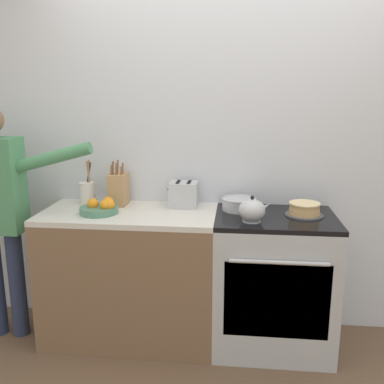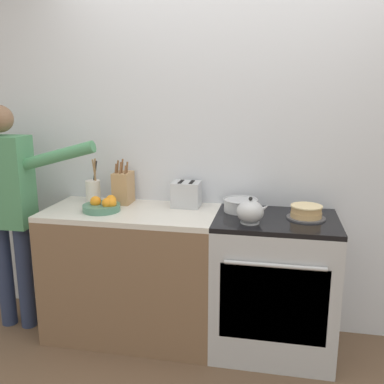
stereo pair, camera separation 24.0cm
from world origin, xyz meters
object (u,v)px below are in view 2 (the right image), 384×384
object	(u,v)px
toaster	(186,194)
knife_block	(123,187)
utensil_crock	(93,190)
person_baker	(9,200)
tea_kettle	(251,212)
mixing_bowl	(240,205)
fruit_bowl	(103,206)
layer_cake	(306,212)
stove_range	(273,285)

from	to	relation	value
toaster	knife_block	bearing A→B (deg)	179.13
utensil_crock	toaster	world-z (taller)	utensil_crock
utensil_crock	person_baker	world-z (taller)	person_baker
tea_kettle	knife_block	distance (m)	0.97
mixing_bowl	fruit_bowl	distance (m)	0.91
layer_cake	tea_kettle	world-z (taller)	tea_kettle
mixing_bowl	utensil_crock	size ratio (longest dim) A/B	0.73
utensil_crock	mixing_bowl	bearing A→B (deg)	-2.84
toaster	fruit_bowl	bearing A→B (deg)	-156.62
mixing_bowl	person_baker	size ratio (longest dim) A/B	0.14
mixing_bowl	toaster	size ratio (longest dim) A/B	1.12
stove_range	person_baker	size ratio (longest dim) A/B	0.57
mixing_bowl	stove_range	bearing A→B (deg)	-26.10
person_baker	fruit_bowl	bearing A→B (deg)	2.05
stove_range	fruit_bowl	world-z (taller)	fruit_bowl
person_baker	layer_cake	bearing A→B (deg)	4.10
layer_cake	stove_range	bearing A→B (deg)	-170.88
fruit_bowl	stove_range	bearing A→B (deg)	2.91
mixing_bowl	fruit_bowl	bearing A→B (deg)	-168.97
layer_cake	toaster	distance (m)	0.81
mixing_bowl	fruit_bowl	size ratio (longest dim) A/B	0.93
knife_block	toaster	distance (m)	0.46
layer_cake	person_baker	bearing A→B (deg)	-177.31
knife_block	person_baker	xyz separation A→B (m)	(-0.75, -0.24, -0.07)
tea_kettle	fruit_bowl	bearing A→B (deg)	175.61
layer_cake	toaster	world-z (taller)	toaster
tea_kettle	utensil_crock	bearing A→B (deg)	165.23
utensil_crock	fruit_bowl	distance (m)	0.29
stove_range	utensil_crock	world-z (taller)	utensil_crock
stove_range	fruit_bowl	size ratio (longest dim) A/B	3.67
stove_range	toaster	size ratio (longest dim) A/B	4.44
layer_cake	knife_block	distance (m)	1.26
utensil_crock	toaster	distance (m)	0.68
fruit_bowl	person_baker	size ratio (longest dim) A/B	0.15
fruit_bowl	toaster	distance (m)	0.56
knife_block	toaster	world-z (taller)	knife_block
tea_kettle	person_baker	xyz separation A→B (m)	(-1.66, 0.07, -0.02)
tea_kettle	knife_block	size ratio (longest dim) A/B	0.63
stove_range	fruit_bowl	distance (m)	1.23
fruit_bowl	toaster	bearing A→B (deg)	23.38
stove_range	person_baker	distance (m)	1.89
layer_cake	tea_kettle	distance (m)	0.37
knife_block	fruit_bowl	size ratio (longest dim) A/B	1.28
mixing_bowl	toaster	xyz separation A→B (m)	(-0.38, 0.05, 0.04)
stove_range	layer_cake	distance (m)	0.52
tea_kettle	knife_block	world-z (taller)	knife_block
fruit_bowl	person_baker	distance (m)	0.69
utensil_crock	layer_cake	bearing A→B (deg)	-5.42
mixing_bowl	person_baker	bearing A→B (deg)	-173.47
fruit_bowl	person_baker	world-z (taller)	person_baker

